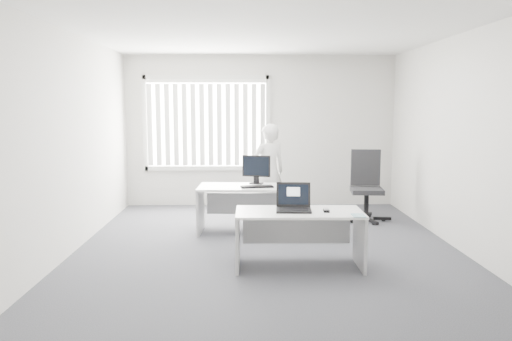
{
  "coord_description": "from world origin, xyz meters",
  "views": [
    {
      "loc": [
        -0.29,
        -6.33,
        1.87
      ],
      "look_at": [
        -0.14,
        0.15,
        1.03
      ],
      "focal_mm": 35.0,
      "sensor_mm": 36.0,
      "label": 1
    }
  ],
  "objects_px": {
    "laptop": "(294,198)",
    "monitor": "(256,170)",
    "office_chair": "(366,199)",
    "desk_near": "(299,227)",
    "person": "(269,172)",
    "desk_far": "(250,199)"
  },
  "relations": [
    {
      "from": "laptop",
      "to": "monitor",
      "type": "distance_m",
      "value": 1.92
    },
    {
      "from": "laptop",
      "to": "monitor",
      "type": "xyz_separation_m",
      "value": [
        -0.39,
        1.88,
        0.09
      ]
    },
    {
      "from": "office_chair",
      "to": "desk_near",
      "type": "bearing_deg",
      "value": -113.59
    },
    {
      "from": "office_chair",
      "to": "laptop",
      "type": "distance_m",
      "value": 2.83
    },
    {
      "from": "person",
      "to": "laptop",
      "type": "relative_size",
      "value": 3.95
    },
    {
      "from": "person",
      "to": "monitor",
      "type": "relative_size",
      "value": 3.65
    },
    {
      "from": "desk_near",
      "to": "office_chair",
      "type": "bearing_deg",
      "value": 60.98
    },
    {
      "from": "desk_near",
      "to": "laptop",
      "type": "height_order",
      "value": "laptop"
    },
    {
      "from": "desk_far",
      "to": "person",
      "type": "xyz_separation_m",
      "value": [
        0.32,
        0.87,
        0.29
      ]
    },
    {
      "from": "person",
      "to": "monitor",
      "type": "height_order",
      "value": "person"
    },
    {
      "from": "office_chair",
      "to": "monitor",
      "type": "relative_size",
      "value": 2.66
    },
    {
      "from": "desk_near",
      "to": "monitor",
      "type": "height_order",
      "value": "monitor"
    },
    {
      "from": "desk_near",
      "to": "monitor",
      "type": "relative_size",
      "value": 3.39
    },
    {
      "from": "office_chair",
      "to": "monitor",
      "type": "bearing_deg",
      "value": -157.84
    },
    {
      "from": "laptop",
      "to": "monitor",
      "type": "relative_size",
      "value": 0.92
    },
    {
      "from": "desk_far",
      "to": "laptop",
      "type": "xyz_separation_m",
      "value": [
        0.48,
        -1.65,
        0.32
      ]
    },
    {
      "from": "desk_near",
      "to": "person",
      "type": "bearing_deg",
      "value": 96.11
    },
    {
      "from": "office_chair",
      "to": "laptop",
      "type": "height_order",
      "value": "office_chair"
    },
    {
      "from": "desk_far",
      "to": "office_chair",
      "type": "distance_m",
      "value": 2.06
    },
    {
      "from": "person",
      "to": "monitor",
      "type": "bearing_deg",
      "value": 47.29
    },
    {
      "from": "office_chair",
      "to": "person",
      "type": "height_order",
      "value": "person"
    },
    {
      "from": "desk_near",
      "to": "person",
      "type": "height_order",
      "value": "person"
    }
  ]
}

